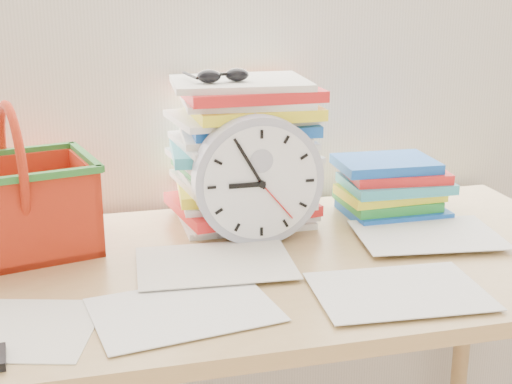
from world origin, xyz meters
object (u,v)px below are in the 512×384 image
object	(u,v)px
book_stack	(387,187)
basket	(14,180)
paper_stack	(246,152)
clock	(258,180)
desk	(258,295)

from	to	relation	value
book_stack	basket	xyz separation A→B (m)	(-0.80, -0.03, 0.08)
basket	book_stack	bearing A→B (deg)	-10.78
paper_stack	basket	xyz separation A→B (m)	(-0.48, -0.08, -0.01)
book_stack	basket	world-z (taller)	basket
clock	basket	bearing A→B (deg)	172.50
desk	paper_stack	world-z (taller)	paper_stack
paper_stack	basket	bearing A→B (deg)	-171.08
paper_stack	book_stack	world-z (taller)	paper_stack
book_stack	basket	distance (m)	0.81
desk	paper_stack	size ratio (longest dim) A/B	4.41
desk	book_stack	xyz separation A→B (m)	(0.35, 0.19, 0.14)
paper_stack	clock	world-z (taller)	paper_stack
desk	paper_stack	xyz separation A→B (m)	(0.03, 0.23, 0.23)
clock	basket	size ratio (longest dim) A/B	0.90
book_stack	basket	bearing A→B (deg)	-177.52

